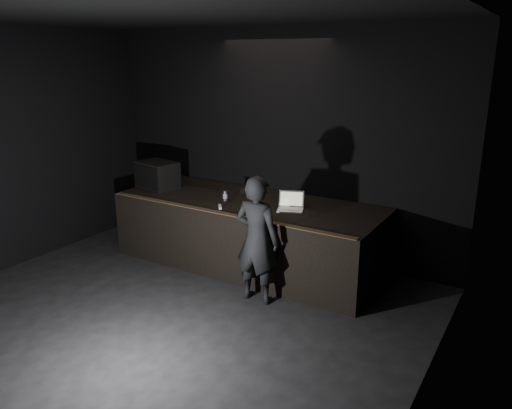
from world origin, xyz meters
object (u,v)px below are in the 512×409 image
at_px(stage_riser, 249,232).
at_px(stage_monitor, 157,175).
at_px(laptop, 291,205).
at_px(beer_can, 225,196).
at_px(person, 257,240).

relative_size(stage_riser, stage_monitor, 5.61).
distance_m(stage_monitor, laptop, 2.40).
xyz_separation_m(stage_riser, stage_monitor, (-1.67, -0.12, 0.71)).
distance_m(stage_riser, stage_monitor, 1.82).
xyz_separation_m(laptop, beer_can, (-0.99, -0.17, 0.02)).
relative_size(stage_riser, laptop, 9.02).
distance_m(stage_riser, person, 1.24).
bearing_deg(beer_can, person, -36.45).
xyz_separation_m(stage_monitor, beer_can, (1.41, -0.10, -0.13)).
bearing_deg(stage_riser, stage_monitor, -175.84).
bearing_deg(stage_riser, person, -52.75).
distance_m(laptop, beer_can, 1.01).
bearing_deg(stage_monitor, stage_riser, 15.14).
xyz_separation_m(stage_riser, person, (0.72, -0.95, 0.33)).
bearing_deg(stage_riser, laptop, -3.76).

